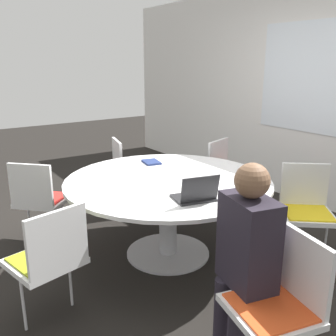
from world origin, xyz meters
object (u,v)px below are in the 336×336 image
chair_3 (128,168)px  laptop (196,194)px  chair_2 (227,171)px  chair_4 (40,196)px  chair_0 (281,297)px  person_0 (246,247)px  spiral_notebook (151,162)px  chair_5 (49,255)px  chair_1 (306,205)px

chair_3 → laptop: laptop is taller
chair_2 → chair_4: size_ratio=1.00×
chair_2 → chair_0: bearing=35.4°
chair_4 → person_0: person_0 is taller
chair_2 → spiral_notebook: (-0.10, -0.98, 0.23)m
chair_0 → chair_5: size_ratio=1.00×
chair_1 → laptop: 1.16m
chair_0 → chair_3: 2.76m
chair_1 → chair_5: 2.20m
chair_1 → chair_2: (-1.19, 0.17, 0.00)m
chair_2 → chair_3: (-0.76, -0.89, 0.00)m
person_0 → chair_2: bearing=-27.2°
chair_2 → chair_5: (0.77, -2.33, 0.00)m
chair_0 → laptop: bearing=4.1°
chair_1 → chair_3: bearing=-29.2°
chair_1 → chair_0: bearing=71.1°
laptop → chair_3: bearing=-88.8°
chair_3 → chair_5: bearing=-28.0°
chair_4 → laptop: laptop is taller
spiral_notebook → person_0: bearing=-15.3°
chair_0 → laptop: 0.99m
chair_2 → chair_5: 2.46m
laptop → chair_1: bearing=-175.6°
person_0 → laptop: size_ratio=3.46×
chair_4 → chair_3: bearing=63.6°
chair_1 → chair_5: bearing=29.7°
chair_0 → chair_5: same height
chair_5 → laptop: 1.11m
person_0 → chair_0: bearing=-161.0°
chair_2 → spiral_notebook: 1.01m
chair_0 → chair_3: bearing=2.2°
person_0 → chair_5: bearing=57.1°
chair_5 → laptop: laptop is taller
spiral_notebook → chair_3: bearing=172.1°
chair_3 → laptop: 1.83m
chair_0 → chair_5: bearing=51.0°
chair_3 → chair_4: 1.22m
chair_5 → spiral_notebook: chair_5 is taller
chair_0 → chair_4: bearing=28.2°
chair_5 → spiral_notebook: (-0.87, 1.35, 0.23)m
chair_1 → person_0: size_ratio=0.71×
chair_1 → spiral_notebook: bearing=-17.2°
chair_1 → chair_3: size_ratio=1.00×
chair_5 → person_0: person_0 is taller
person_0 → laptop: (-0.69, 0.18, 0.08)m
chair_4 → chair_5: 1.20m
chair_3 → laptop: bearing=2.6°
chair_1 → person_0: person_0 is taller
chair_5 → chair_1: bearing=-23.4°
chair_0 → spiral_notebook: 2.10m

